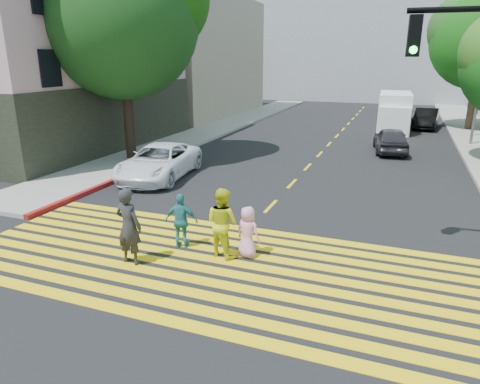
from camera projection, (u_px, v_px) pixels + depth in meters
The scene contains 18 objects.
ground at pixel (192, 290), 9.46m from camera, with size 120.00×120.00×0.00m, color black.
sidewalk_left at pixel (224, 126), 31.94m from camera, with size 3.00×40.00×0.15m, color gray.
curb_red at pixel (106, 184), 17.12m from camera, with size 0.20×8.00×0.16m, color maroon.
crosswalk at pixel (215, 265), 10.59m from camera, with size 13.40×5.30×0.01m.
lane_line at pixel (340, 132), 29.52m from camera, with size 0.12×34.40×0.01m.
building_left_pink at pixel (33, 64), 24.21m from camera, with size 12.10×14.10×11.00m.
building_left_tan at pixel (172, 57), 38.36m from camera, with size 12.00×16.00×10.00m, color tan.
backdrop_block at pixel (375, 49), 50.48m from camera, with size 30.00×8.00×12.00m, color gray.
tree_left at pixel (123, 12), 19.47m from camera, with size 9.40×9.40×10.29m.
pedestrian_man at pixel (129, 226), 10.43m from camera, with size 0.71×0.47×1.96m, color #262629.
pedestrian_woman at pixel (222, 222), 10.87m from camera, with size 0.89×0.69×1.82m, color #C7CF17.
pedestrian_child at pixel (248, 232), 10.88m from camera, with size 0.66×0.43×1.35m, color #E597D0.
pedestrian_extra at pixel (181, 221), 11.40m from camera, with size 0.89×0.37×1.51m, color teal.
white_sedan at pixel (159, 162), 18.17m from camera, with size 2.33×5.05×1.40m, color white.
dark_car_near at pixel (391, 140), 23.11m from camera, with size 1.62×4.03×1.37m, color #25242A.
silver_car at pixel (398, 115), 33.73m from camera, with size 1.78×4.38×1.27m, color gray.
dark_car_parked at pixel (426, 118), 31.11m from camera, with size 1.52×4.37×1.44m, color black.
white_van at pixel (394, 113), 29.90m from camera, with size 2.27×5.59×2.60m.
Camera 1 is at (3.97, -7.45, 4.90)m, focal length 32.00 mm.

